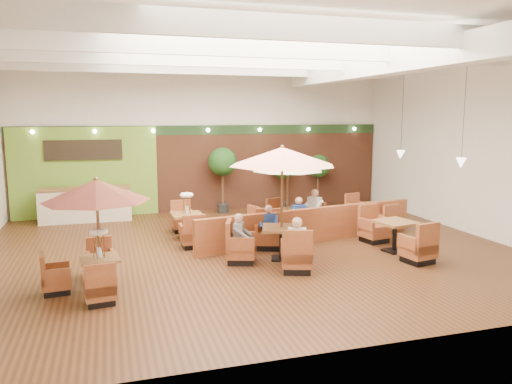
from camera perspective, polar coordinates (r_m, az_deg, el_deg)
name	(u,v)px	position (r m, az deg, el deg)	size (l,w,h in m)	color
room	(247,114)	(14.34, -1.03, 8.86)	(14.04, 14.00, 5.52)	#381E0F
service_counter	(86,205)	(17.98, -18.89, -1.38)	(3.00, 0.75, 1.18)	beige
booth_divider	(311,225)	(14.40, 6.30, -3.78)	(7.09, 0.18, 0.98)	brown
table_0	(95,209)	(10.74, -17.97, -1.90)	(2.28, 2.36, 2.38)	brown
table_1	(279,179)	(12.31, 2.65, 1.54)	(2.84, 3.00, 2.89)	brown
table_2	(288,179)	(15.42, 3.63, 1.52)	(2.49, 2.49, 2.42)	brown
table_3	(187,223)	(14.76, -7.88, -3.49)	(0.89, 2.58, 1.54)	brown
table_4	(395,237)	(13.84, 15.56, -4.96)	(1.11, 2.92, 1.06)	brown
table_5	(370,216)	(16.74, 12.89, -2.65)	(0.99, 2.56, 0.92)	brown
topiary_0	(223,164)	(18.44, -3.84, 3.19)	(1.05, 1.05, 2.43)	black
topiary_1	(283,170)	(19.13, 3.11, 2.54)	(0.88, 0.88, 2.05)	black
topiary_2	(318,168)	(19.67, 7.14, 2.70)	(0.89, 0.89, 2.07)	black
diner_0	(297,239)	(11.60, 4.70, -5.41)	(0.47, 0.44, 0.85)	white
diner_1	(269,222)	(13.56, 1.44, -3.48)	(0.40, 0.35, 0.73)	#23459A
diner_2	(241,233)	(12.27, -1.75, -4.72)	(0.40, 0.43, 0.78)	slate
diner_3	(298,213)	(14.76, 4.77, -2.42)	(0.43, 0.39, 0.78)	#23459A
diner_4	(313,206)	(15.88, 6.58, -1.56)	(0.45, 0.47, 0.84)	white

